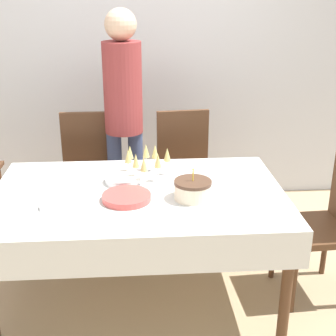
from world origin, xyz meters
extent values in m
plane|color=tan|center=(0.00, 0.00, 0.00)|extent=(12.00, 12.00, 0.00)
cube|color=silver|center=(0.00, 1.59, 1.35)|extent=(8.00, 0.05, 2.70)
cube|color=white|center=(0.00, 0.00, 0.72)|extent=(1.65, 1.03, 0.03)
cube|color=white|center=(0.00, 0.00, 0.63)|extent=(1.68, 1.06, 0.21)
cylinder|color=#51331E|center=(0.76, -0.45, 0.35)|extent=(0.06, 0.06, 0.70)
cylinder|color=#51331E|center=(-0.76, 0.45, 0.35)|extent=(0.06, 0.06, 0.70)
cylinder|color=#51331E|center=(0.76, 0.45, 0.35)|extent=(0.06, 0.06, 0.70)
cube|color=#51331E|center=(-0.37, 0.76, 0.45)|extent=(0.42, 0.42, 0.04)
cube|color=#51331E|center=(-0.37, 0.96, 0.72)|extent=(0.40, 0.04, 0.50)
cylinder|color=#51331E|center=(-0.19, 0.59, 0.21)|extent=(0.04, 0.04, 0.43)
cylinder|color=#51331E|center=(-0.55, 0.58, 0.21)|extent=(0.04, 0.04, 0.43)
cylinder|color=#51331E|center=(-0.19, 0.95, 0.21)|extent=(0.04, 0.04, 0.43)
cylinder|color=#51331E|center=(-0.55, 0.94, 0.21)|extent=(0.04, 0.04, 0.43)
cube|color=#51331E|center=(0.37, 0.76, 0.45)|extent=(0.46, 0.46, 0.04)
cube|color=#51331E|center=(0.35, 0.96, 0.72)|extent=(0.40, 0.08, 0.50)
cylinder|color=#51331E|center=(0.57, 0.60, 0.21)|extent=(0.04, 0.04, 0.43)
cylinder|color=#51331E|center=(0.21, 0.57, 0.21)|extent=(0.04, 0.04, 0.43)
cylinder|color=#51331E|center=(0.53, 0.96, 0.21)|extent=(0.04, 0.04, 0.43)
cylinder|color=#51331E|center=(0.17, 0.93, 0.21)|extent=(0.04, 0.04, 0.43)
cube|color=#51331E|center=(1.07, 0.00, 0.45)|extent=(0.44, 0.44, 0.04)
cylinder|color=#51331E|center=(0.90, -0.19, 0.21)|extent=(0.04, 0.04, 0.43)
cylinder|color=#51331E|center=(0.88, 0.17, 0.21)|extent=(0.04, 0.04, 0.43)
cylinder|color=#51331E|center=(1.24, 0.19, 0.21)|extent=(0.04, 0.04, 0.43)
cylinder|color=beige|center=(0.30, -0.11, 0.78)|extent=(0.20, 0.20, 0.09)
cylinder|color=#4C3323|center=(0.30, -0.11, 0.83)|extent=(0.21, 0.21, 0.02)
cylinder|color=yellow|center=(0.30, -0.11, 0.87)|extent=(0.01, 0.01, 0.06)
sphere|color=#F9CC4C|center=(0.30, -0.11, 0.91)|extent=(0.01, 0.01, 0.01)
cylinder|color=silver|center=(0.05, 0.23, 0.74)|extent=(0.36, 0.36, 0.01)
cylinder|color=silver|center=(0.18, 0.24, 0.74)|extent=(0.05, 0.05, 0.00)
cylinder|color=silver|center=(0.18, 0.24, 0.79)|extent=(0.01, 0.01, 0.08)
cone|color=#E0CC72|center=(0.18, 0.24, 0.87)|extent=(0.04, 0.04, 0.08)
cylinder|color=silver|center=(0.11, 0.31, 0.74)|extent=(0.05, 0.05, 0.00)
cylinder|color=silver|center=(0.11, 0.31, 0.79)|extent=(0.01, 0.01, 0.08)
cone|color=#E0CC72|center=(0.11, 0.31, 0.87)|extent=(0.04, 0.04, 0.08)
cylinder|color=silver|center=(0.05, 0.32, 0.74)|extent=(0.05, 0.05, 0.00)
cylinder|color=silver|center=(0.05, 0.32, 0.79)|extent=(0.01, 0.01, 0.08)
cone|color=#E0CC72|center=(0.05, 0.32, 0.87)|extent=(0.04, 0.04, 0.08)
cylinder|color=silver|center=(-0.05, 0.30, 0.74)|extent=(0.05, 0.05, 0.00)
cylinder|color=silver|center=(-0.05, 0.30, 0.79)|extent=(0.01, 0.01, 0.08)
cone|color=#E0CC72|center=(-0.05, 0.30, 0.87)|extent=(0.04, 0.04, 0.08)
cylinder|color=silver|center=(-0.06, 0.23, 0.74)|extent=(0.05, 0.05, 0.00)
cylinder|color=silver|center=(-0.06, 0.23, 0.79)|extent=(0.01, 0.01, 0.08)
cone|color=#E0CC72|center=(-0.06, 0.23, 0.87)|extent=(0.04, 0.04, 0.08)
cylinder|color=silver|center=(-0.01, 0.15, 0.74)|extent=(0.05, 0.05, 0.00)
cylinder|color=silver|center=(-0.01, 0.15, 0.79)|extent=(0.01, 0.01, 0.08)
cone|color=#E0CC72|center=(-0.01, 0.15, 0.87)|extent=(0.04, 0.04, 0.08)
cylinder|color=silver|center=(0.04, 0.09, 0.74)|extent=(0.05, 0.05, 0.00)
cylinder|color=silver|center=(0.04, 0.09, 0.79)|extent=(0.01, 0.01, 0.08)
cone|color=#E0CC72|center=(0.04, 0.09, 0.87)|extent=(0.04, 0.04, 0.08)
cylinder|color=silver|center=(0.12, 0.14, 0.74)|extent=(0.05, 0.05, 0.00)
cylinder|color=silver|center=(0.12, 0.14, 0.79)|extent=(0.01, 0.01, 0.08)
cone|color=#E0CC72|center=(0.12, 0.14, 0.87)|extent=(0.04, 0.04, 0.08)
cylinder|color=#CC4C47|center=(-0.07, -0.11, 0.74)|extent=(0.27, 0.27, 0.01)
cylinder|color=#CC4C47|center=(-0.07, -0.11, 0.74)|extent=(0.27, 0.27, 0.01)
cylinder|color=#CC4C47|center=(-0.07, -0.11, 0.75)|extent=(0.27, 0.27, 0.01)
cylinder|color=#CC4C47|center=(-0.07, -0.11, 0.76)|extent=(0.27, 0.27, 0.01)
cylinder|color=#CC4C47|center=(-0.07, -0.11, 0.77)|extent=(0.27, 0.27, 0.01)
cylinder|color=white|center=(-0.08, 0.15, 0.74)|extent=(0.22, 0.22, 0.01)
cylinder|color=white|center=(-0.08, 0.15, 0.74)|extent=(0.22, 0.22, 0.01)
cylinder|color=white|center=(-0.08, 0.15, 0.75)|extent=(0.22, 0.22, 0.01)
cylinder|color=white|center=(-0.08, 0.15, 0.76)|extent=(0.22, 0.22, 0.01)
cylinder|color=white|center=(-0.08, 0.15, 0.77)|extent=(0.22, 0.22, 0.01)
cylinder|color=white|center=(-0.08, 0.15, 0.77)|extent=(0.22, 0.22, 0.01)
cube|color=silver|center=(0.36, -0.31, 0.74)|extent=(0.30, 0.08, 0.00)
cube|color=silver|center=(-0.44, -0.17, 0.74)|extent=(0.18, 0.10, 0.02)
cube|color=white|center=(-0.45, -0.04, 0.74)|extent=(0.15, 0.15, 0.01)
cylinder|color=#3F4C72|center=(-0.17, 0.90, 0.41)|extent=(0.11, 0.11, 0.83)
cylinder|color=#3F4C72|center=(-0.01, 0.90, 0.41)|extent=(0.11, 0.11, 0.83)
cylinder|color=maroon|center=(-0.09, 0.90, 1.15)|extent=(0.28, 0.28, 0.65)
sphere|color=#D8B293|center=(-0.09, 0.90, 1.59)|extent=(0.22, 0.22, 0.22)
cylinder|color=#51331E|center=(-1.08, 1.01, 0.27)|extent=(0.03, 0.03, 0.54)
camera|label=1|loc=(0.00, -2.46, 1.84)|focal=50.00mm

